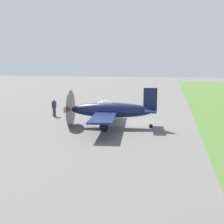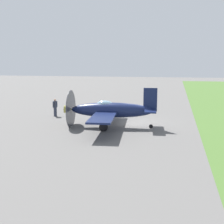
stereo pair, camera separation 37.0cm
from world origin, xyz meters
name	(u,v)px [view 1 (the left image)]	position (x,y,z in m)	size (l,w,h in m)	color
ground_plane	(139,124)	(0.00, 0.00, 0.00)	(160.00, 160.00, 0.00)	#605E5B
airplane_lead	(110,110)	(-1.64, 2.18, 1.42)	(9.57, 7.58, 3.40)	#141E47
ground_crew_chief	(54,107)	(2.03, 8.51, 0.91)	(0.60, 0.38, 1.73)	#2D3342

